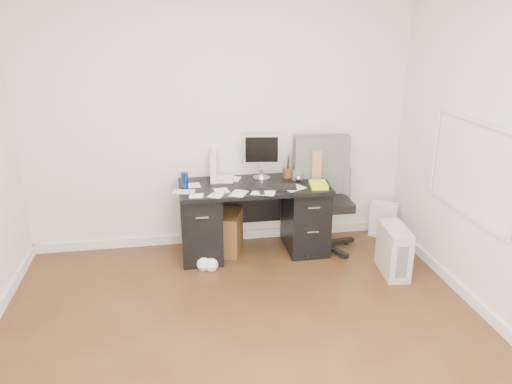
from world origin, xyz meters
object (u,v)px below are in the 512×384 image
keyboard (272,187)px  wicker_basket (220,232)px  office_chair (324,196)px  desk (254,216)px  lcd_monitor (262,156)px  pc_tower (394,250)px

keyboard → wicker_basket: bearing=164.0°
office_chair → wicker_basket: 1.16m
desk → lcd_monitor: bearing=57.6°
keyboard → office_chair: 0.62m
desk → wicker_basket: desk is taller
office_chair → desk: bearing=178.4°
keyboard → pc_tower: size_ratio=1.02×
desk → keyboard: bearing=-42.1°
pc_tower → office_chair: bearing=134.5°
lcd_monitor → office_chair: (0.63, -0.21, -0.40)m
wicker_basket → pc_tower: bearing=-25.6°
keyboard → office_chair: office_chair is taller
keyboard → pc_tower: 1.33m
desk → office_chair: 0.77m
wicker_basket → desk: bearing=-13.7°
keyboard → lcd_monitor: bearing=106.4°
keyboard → wicker_basket: keyboard is taller
lcd_monitor → office_chair: 0.77m
desk → keyboard: size_ratio=3.09×
keyboard → office_chair: size_ratio=0.41×
keyboard → pc_tower: (1.09, -0.54, -0.53)m
office_chair → wicker_basket: (-1.09, 0.12, -0.38)m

